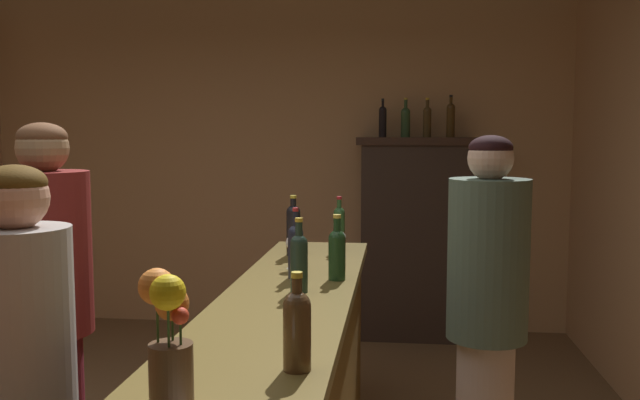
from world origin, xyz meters
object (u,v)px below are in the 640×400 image
display_bottle_center (427,120)px  display_cabinet (416,234)px  wine_bottle_chardonnay (297,326)px  display_bottle_left (383,120)px  wine_bottle_riesling (293,227)px  wine_glass_mid (340,239)px  flower_arrangement (169,337)px  patron_in_navy (23,390)px  wine_bottle_rose (339,227)px  display_bottle_midleft (406,120)px  display_bottle_midright (451,119)px  wine_bottle_merlot (296,248)px  wine_bottle_pinot (337,251)px  patron_redhead (49,313)px  wine_bottle_malbec (299,260)px  wine_glass_front (293,245)px  bartender (487,317)px

display_bottle_center → display_cabinet: bearing=180.0°
wine_bottle_chardonnay → display_bottle_left: 3.62m
wine_bottle_riesling → display_bottle_left: bearing=76.3°
wine_bottle_riesling → wine_glass_mid: 0.26m
flower_arrangement → patron_in_navy: patron_in_navy is taller
wine_bottle_rose → display_bottle_midleft: size_ratio=1.00×
display_cabinet → wine_bottle_rose: bearing=-105.9°
wine_bottle_riesling → display_bottle_midright: (0.97, 1.80, 0.63)m
display_cabinet → display_bottle_midright: bearing=0.0°
display_cabinet → wine_bottle_merlot: display_cabinet is taller
wine_bottle_riesling → display_bottle_left: size_ratio=1.07×
wine_bottle_pinot → flower_arrangement: bearing=-99.8°
wine_glass_mid → display_bottle_midright: size_ratio=0.42×
wine_bottle_merlot → display_bottle_midright: size_ratio=0.98×
wine_bottle_chardonnay → display_bottle_midright: display_bottle_midright is taller
patron_in_navy → display_cabinet: bearing=4.3°
display_bottle_center → wine_bottle_riesling: bearing=-113.6°
wine_bottle_pinot → wine_bottle_rose: size_ratio=0.96×
wine_bottle_pinot → patron_redhead: bearing=-155.8°
wine_bottle_pinot → wine_bottle_malbec: 0.29m
wine_glass_front → display_bottle_midright: 2.45m
flower_arrangement → display_bottle_left: bearing=84.0°
display_bottle_left → display_bottle_midright: display_bottle_midright is taller
display_bottle_center → patron_in_navy: 3.85m
wine_bottle_rose → patron_redhead: size_ratio=0.18×
display_bottle_left → patron_redhead: 3.25m
display_cabinet → wine_bottle_merlot: 2.47m
wine_bottle_riesling → wine_glass_front: bearing=-81.2°
wine_glass_front → wine_bottle_malbec: bearing=-78.2°
display_bottle_midleft → wine_bottle_malbec: bearing=-99.9°
display_cabinet → display_bottle_center: size_ratio=5.24×
wine_bottle_pinot → patron_redhead: patron_redhead is taller
wine_glass_front → patron_in_navy: (-0.63, -1.31, -0.24)m
display_bottle_left → wine_bottle_riesling: bearing=-103.7°
wine_bottle_merlot → bartender: 0.89m
display_cabinet → bartender: size_ratio=0.99×
display_bottle_midleft → display_bottle_center: (0.17, 0.00, 0.00)m
wine_bottle_riesling → patron_in_navy: bearing=-108.6°
display_cabinet → wine_bottle_malbec: bearing=-101.8°
wine_bottle_pinot → bartender: (0.63, -0.26, -0.21)m
wine_glass_front → display_bottle_left: bearing=80.1°
patron_in_navy → bartender: 1.71m
display_cabinet → patron_redhead: patron_redhead is taller
wine_glass_front → bartender: 1.00m
wine_bottle_riesling → patron_redhead: (-0.81, -1.09, -0.21)m
wine_bottle_merlot → display_bottle_midleft: size_ratio=1.04×
display_bottle_center → wine_bottle_malbec: bearing=-103.4°
wine_glass_front → wine_bottle_rose: bearing=71.1°
wine_bottle_malbec → display_bottle_center: 2.80m
display_bottle_midleft → patron_redhead: display_bottle_midleft is taller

